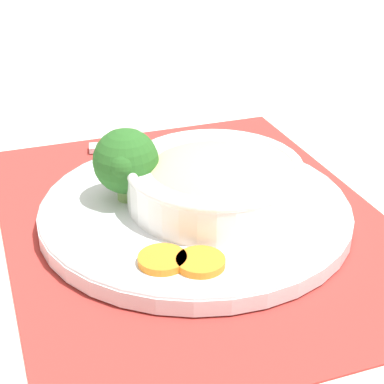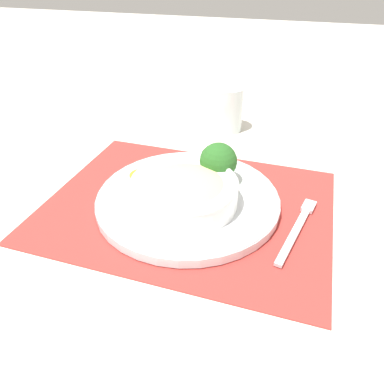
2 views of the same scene
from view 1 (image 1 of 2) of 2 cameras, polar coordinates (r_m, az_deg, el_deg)
The scene contains 8 objects.
ground_plane at distance 0.67m, azimuth 0.27°, elevation -2.69°, with size 4.00×4.00×0.00m, color beige.
placemat at distance 0.67m, azimuth 0.27°, elevation -2.54°, with size 0.51×0.41×0.00m.
plate at distance 0.67m, azimuth 0.28°, elevation -1.56°, with size 0.32×0.32×0.02m.
bowl at distance 0.66m, azimuth 1.98°, elevation 1.24°, with size 0.18×0.18×0.05m.
broccoli_floret at distance 0.66m, azimuth -5.91°, elevation 2.73°, with size 0.07×0.07×0.08m.
carrot_slice_near at distance 0.57m, azimuth -2.65°, elevation -6.02°, with size 0.04×0.04×0.01m.
carrot_slice_middle at distance 0.57m, azimuth 0.77°, elevation -6.25°, with size 0.04×0.04×0.01m.
fork at distance 0.84m, azimuth -4.15°, elevation 4.18°, with size 0.06×0.18×0.01m.
Camera 1 is at (-0.54, 0.22, 0.34)m, focal length 60.00 mm.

